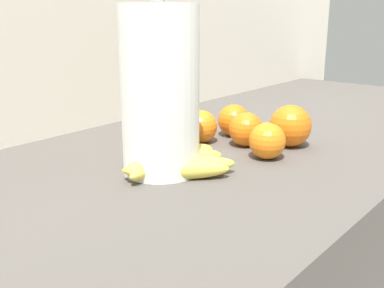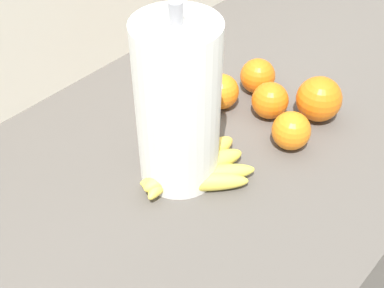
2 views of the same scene
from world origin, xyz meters
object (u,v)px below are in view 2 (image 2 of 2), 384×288
at_px(orange_center, 221,92).
at_px(orange_front, 291,131).
at_px(paper_towel_roll, 178,106).
at_px(orange_right, 319,99).
at_px(banana_bunch, 190,167).
at_px(orange_back_left, 270,100).
at_px(orange_far_right, 258,76).

relative_size(orange_center, orange_front, 0.99).
relative_size(orange_front, paper_towel_roll, 0.22).
relative_size(orange_center, orange_right, 0.81).
xyz_separation_m(banana_bunch, orange_back_left, (0.21, -0.00, 0.02)).
bearing_deg(paper_towel_roll, banana_bunch, -75.04).
relative_size(banana_bunch, paper_towel_roll, 0.71).
bearing_deg(orange_right, orange_far_right, 92.23).
bearing_deg(orange_center, orange_back_left, -65.97).
distance_m(orange_front, orange_right, 0.10).
bearing_deg(paper_towel_roll, orange_back_left, -6.27).
height_order(orange_back_left, paper_towel_roll, paper_towel_roll).
xyz_separation_m(orange_right, paper_towel_roll, (-0.27, 0.09, 0.09)).
bearing_deg(orange_far_right, paper_towel_roll, -171.76).
distance_m(orange_back_left, orange_front, 0.09).
bearing_deg(orange_right, banana_bunch, 164.67).
height_order(banana_bunch, orange_back_left, orange_back_left).
relative_size(orange_back_left, orange_center, 1.02).
xyz_separation_m(orange_back_left, orange_right, (0.05, -0.07, 0.01)).
bearing_deg(orange_back_left, orange_center, 114.03).
distance_m(banana_bunch, orange_back_left, 0.21).
distance_m(banana_bunch, orange_far_right, 0.27).
xyz_separation_m(orange_center, paper_towel_roll, (-0.18, -0.06, 0.10)).
height_order(orange_front, paper_towel_roll, paper_towel_roll).
height_order(orange_center, paper_towel_roll, paper_towel_roll).
xyz_separation_m(orange_back_left, paper_towel_roll, (-0.22, 0.02, 0.10)).
distance_m(orange_center, orange_front, 0.16).
relative_size(banana_bunch, orange_far_right, 3.16).
distance_m(banana_bunch, orange_center, 0.19).
distance_m(banana_bunch, orange_front, 0.19).
bearing_deg(orange_far_right, orange_right, -87.77).
bearing_deg(orange_center, orange_front, -92.51).
xyz_separation_m(orange_center, orange_right, (0.09, -0.15, 0.01)).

